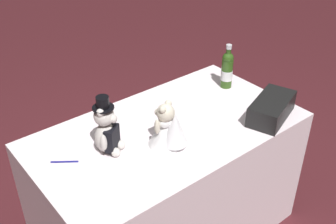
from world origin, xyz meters
TOP-DOWN VIEW (x-y plane):
  - reception_table at (0.00, 0.00)m, footprint 1.42×0.79m
  - teddy_bear_groom at (-0.34, 0.03)m, footprint 0.14×0.14m
  - teddy_bear_bride at (-0.08, -0.11)m, footprint 0.20×0.22m
  - champagne_bottle at (0.56, 0.13)m, footprint 0.07×0.07m
  - signing_pen at (-0.55, 0.09)m, footprint 0.11×0.08m
  - gift_case_black at (0.49, -0.27)m, footprint 0.36×0.26m

SIDE VIEW (x-z plane):
  - reception_table at x=0.00m, z-range 0.00..0.77m
  - signing_pen at x=-0.55m, z-range 0.77..0.78m
  - gift_case_black at x=0.49m, z-range 0.77..0.89m
  - teddy_bear_bride at x=-0.08m, z-range 0.76..0.99m
  - champagne_bottle at x=0.56m, z-range 0.75..1.03m
  - teddy_bear_groom at x=-0.34m, z-range 0.75..1.04m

